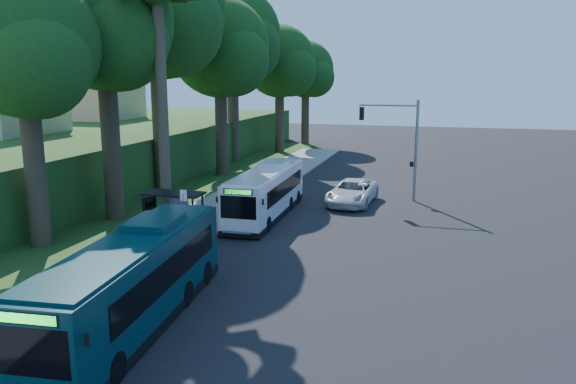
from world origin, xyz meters
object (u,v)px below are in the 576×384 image
(bus_shelter, at_px, (170,205))
(pickup, at_px, (352,192))
(white_bus, at_px, (267,191))
(teal_bus, at_px, (135,280))

(bus_shelter, relative_size, pickup, 0.54)
(bus_shelter, bearing_deg, white_bus, 60.31)
(pickup, bearing_deg, teal_bus, -97.85)
(white_bus, xyz_separation_m, pickup, (4.60, 4.74, -0.73))
(bus_shelter, xyz_separation_m, teal_bus, (3.82, -10.05, -0.15))
(bus_shelter, height_order, white_bus, white_bus)
(white_bus, bearing_deg, bus_shelter, -121.41)
(bus_shelter, bearing_deg, teal_bus, -69.17)
(bus_shelter, bearing_deg, pickup, 53.28)
(bus_shelter, distance_m, pickup, 13.51)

